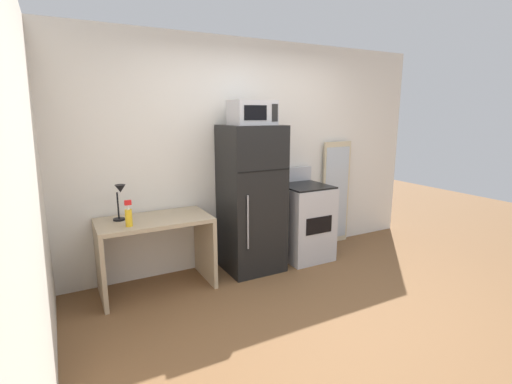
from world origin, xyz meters
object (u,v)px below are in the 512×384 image
desk (155,241)px  spray_bottle (129,216)px  desk_lamp (120,196)px  oven_range (304,221)px  refrigerator (251,199)px  leaning_mirror (336,193)px  microwave (252,113)px

desk → spray_bottle: (-0.26, -0.16, 0.33)m
desk_lamp → desk: bearing=-16.1°
desk_lamp → oven_range: desk_lamp is taller
desk → oven_range: oven_range is taller
refrigerator → leaning_mirror: 1.46m
microwave → oven_range: size_ratio=0.42×
microwave → leaning_mirror: bearing=10.7°
desk_lamp → spray_bottle: 0.28m
desk → leaning_mirror: (2.53, 0.26, 0.18)m
desk → refrigerator: size_ratio=0.66×
refrigerator → spray_bottle: bearing=-173.1°
refrigerator → desk: bearing=-179.5°
desk → microwave: 1.67m
microwave → leaning_mirror: (1.43, 0.27, -1.08)m
spray_bottle → leaning_mirror: (2.79, 0.41, -0.15)m
desk → refrigerator: (1.10, 0.01, 0.31)m
spray_bottle → refrigerator: refrigerator is taller
desk → desk_lamp: 0.56m
oven_range → microwave: bearing=-178.8°
desk → desk_lamp: size_ratio=3.10×
spray_bottle → desk_lamp: bearing=97.1°
leaning_mirror → desk: bearing=-174.2°
leaning_mirror → refrigerator: bearing=-170.2°
microwave → oven_range: microwave is taller
desk_lamp → leaning_mirror: leaning_mirror is taller
leaning_mirror → microwave: bearing=-169.3°
refrigerator → leaning_mirror: bearing=9.8°
oven_range → refrigerator: bearing=179.5°
spray_bottle → refrigerator: 1.37m
spray_bottle → oven_range: 2.12m
refrigerator → microwave: (0.00, -0.02, 0.95)m
spray_bottle → microwave: size_ratio=0.54×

